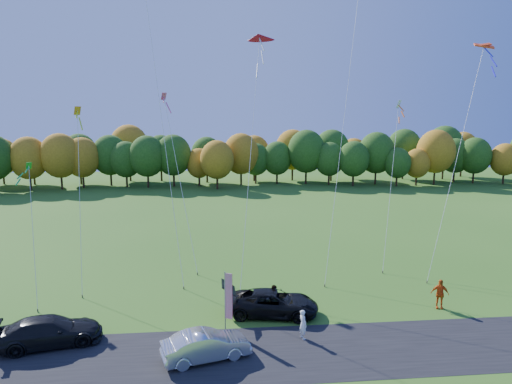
{
  "coord_description": "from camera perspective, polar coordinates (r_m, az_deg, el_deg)",
  "views": [
    {
      "loc": [
        -3.1,
        -26.22,
        12.34
      ],
      "look_at": [
        0.0,
        6.0,
        7.0
      ],
      "focal_mm": 32.0,
      "sensor_mm": 36.0,
      "label": 1
    }
  ],
  "objects": [
    {
      "name": "kite_parafoil_orange",
      "position": [
        39.46,
        11.44,
        13.04
      ],
      "size": [
        8.15,
        13.48,
        30.38
      ],
      "color": "#4C3F33",
      "rests_on": "ground"
    },
    {
      "name": "kite_diamond_yellow",
      "position": [
        35.87,
        -21.19,
        -0.51
      ],
      "size": [
        1.88,
        6.79,
        13.49
      ],
      "color": "#4C3F33",
      "rests_on": "ground"
    },
    {
      "name": "ground",
      "position": [
        29.14,
        1.18,
        -15.69
      ],
      "size": [
        160.0,
        160.0,
        0.0
      ],
      "primitive_type": "plane",
      "color": "#2B5A17"
    },
    {
      "name": "asphalt_strip",
      "position": [
        25.6,
        2.28,
        -19.45
      ],
      "size": [
        90.0,
        6.0,
        0.01
      ],
      "primitive_type": "cube",
      "color": "black",
      "rests_on": "ground"
    },
    {
      "name": "person_tailgate_a",
      "position": [
        26.77,
        5.88,
        -16.12
      ],
      "size": [
        0.58,
        0.71,
        1.69
      ],
      "primitive_type": "imported",
      "rotation": [
        0.0,
        0.0,
        1.89
      ],
      "color": "white",
      "rests_on": "ground"
    },
    {
      "name": "dark_truck_a",
      "position": [
        28.34,
        -24.4,
        -15.56
      ],
      "size": [
        5.83,
        3.44,
        1.59
      ],
      "primitive_type": "imported",
      "rotation": [
        0.0,
        0.0,
        1.81
      ],
      "color": "black",
      "rests_on": "ground"
    },
    {
      "name": "kite_diamond_green",
      "position": [
        34.56,
        -26.12,
        -4.59
      ],
      "size": [
        2.28,
        5.63,
        9.39
      ],
      "color": "#4C3F33",
      "rests_on": "ground"
    },
    {
      "name": "kite_parafoil_rainbow",
      "position": [
        39.89,
        23.89,
        4.16
      ],
      "size": [
        8.84,
        7.37,
        18.89
      ],
      "color": "#4C3F33",
      "rests_on": "ground"
    },
    {
      "name": "person_east",
      "position": [
        32.63,
        21.98,
        -11.73
      ],
      "size": [
        1.23,
        0.79,
        1.95
      ],
      "primitive_type": "imported",
      "rotation": [
        0.0,
        0.0,
        -0.3
      ],
      "color": "#D35313",
      "rests_on": "ground"
    },
    {
      "name": "kite_diamond_white",
      "position": [
        40.23,
        16.55,
        1.15
      ],
      "size": [
        3.89,
        6.93,
        14.18
      ],
      "color": "#4C3F33",
      "rests_on": "ground"
    },
    {
      "name": "kite_delta_red",
      "position": [
        35.33,
        -0.61,
        5.41
      ],
      "size": [
        3.67,
        11.33,
        20.37
      ],
      "color": "#4C3F33",
      "rests_on": "ground"
    },
    {
      "name": "person_tailgate_b",
      "position": [
        30.02,
        2.34,
        -13.12
      ],
      "size": [
        1.05,
        1.06,
        1.73
      ],
      "primitive_type": "imported",
      "rotation": [
        0.0,
        0.0,
        0.81
      ],
      "color": "gray",
      "rests_on": "ground"
    },
    {
      "name": "feather_flag",
      "position": [
        26.85,
        -3.54,
        -12.8
      ],
      "size": [
        0.45,
        0.23,
        3.64
      ],
      "color": "#999999",
      "rests_on": "ground"
    },
    {
      "name": "kite_diamond_pink",
      "position": [
        38.42,
        -9.52,
        1.52
      ],
      "size": [
        3.4,
        6.96,
        14.75
      ],
      "color": "#4C3F33",
      "rests_on": "ground"
    },
    {
      "name": "kite_delta_blue",
      "position": [
        37.1,
        -12.43,
        14.22
      ],
      "size": [
        5.61,
        10.81,
        32.12
      ],
      "color": "#4C3F33",
      "rests_on": "ground"
    },
    {
      "name": "silver_sedan",
      "position": [
        24.83,
        -6.26,
        -18.52
      ],
      "size": [
        4.79,
        2.79,
        1.49
      ],
      "primitive_type": "imported",
      "rotation": [
        0.0,
        0.0,
        1.86
      ],
      "color": "silver",
      "rests_on": "ground"
    },
    {
      "name": "black_suv",
      "position": [
        29.51,
        2.18,
        -13.69
      ],
      "size": [
        6.0,
        3.55,
        1.56
      ],
      "primitive_type": "imported",
      "rotation": [
        0.0,
        0.0,
        1.39
      ],
      "color": "black",
      "rests_on": "ground"
    },
    {
      "name": "tree_line",
      "position": [
        82.21,
        -3.28,
        0.72
      ],
      "size": [
        116.0,
        12.0,
        10.0
      ],
      "primitive_type": null,
      "color": "#1E4711",
      "rests_on": "ground"
    }
  ]
}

